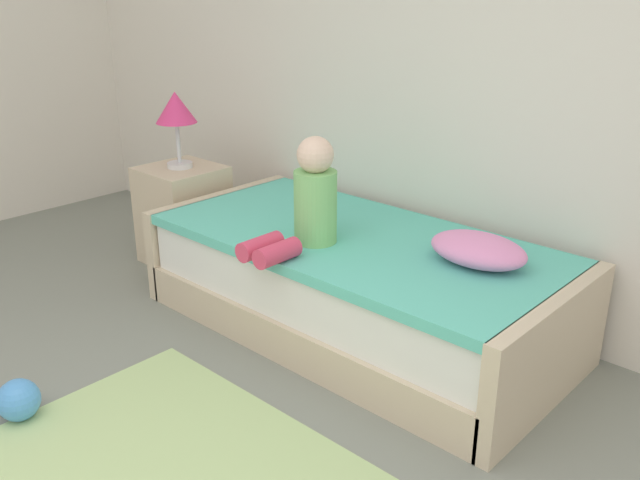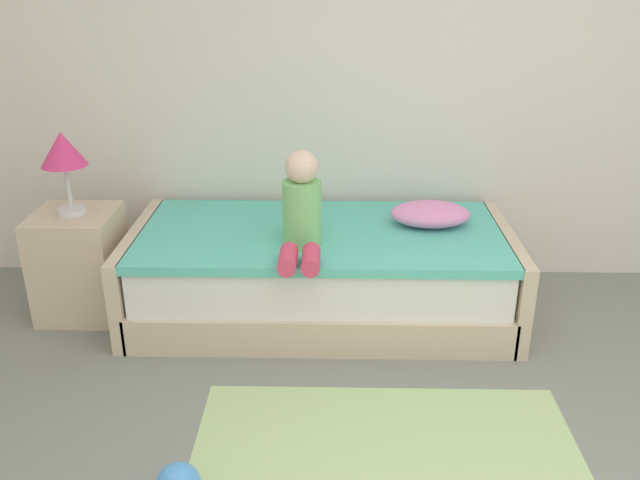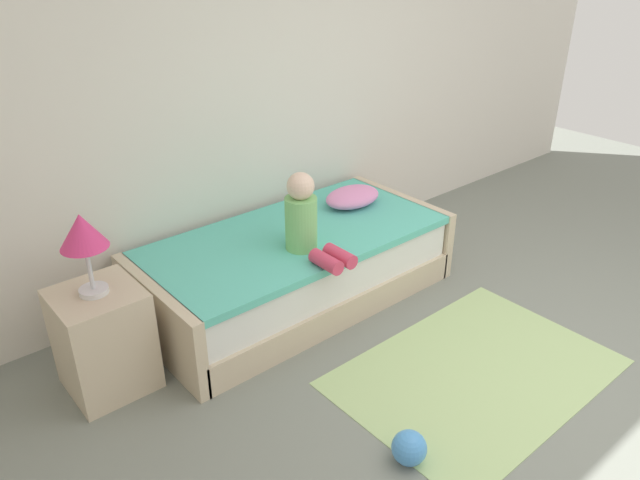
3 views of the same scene
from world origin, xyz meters
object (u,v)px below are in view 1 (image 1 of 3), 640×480
object	(u,v)px
nightstand	(184,215)
bed	(354,284)
toy_ball	(19,400)
child_figure	(308,202)
pillow	(478,250)
table_lamp	(176,111)

from	to	relation	value
nightstand	bed	bearing A→B (deg)	1.11
toy_ball	bed	bearing A→B (deg)	71.58
child_figure	pillow	xyz separation A→B (m)	(0.70, 0.33, -0.14)
table_lamp	toy_ball	xyz separation A→B (m)	(0.85, -1.46, -0.85)
nightstand	toy_ball	size ratio (longest dim) A/B	3.52
child_figure	pillow	world-z (taller)	child_figure
table_lamp	child_figure	bearing A→B (deg)	-9.14
bed	toy_ball	world-z (taller)	bed
pillow	toy_ball	xyz separation A→B (m)	(-1.10, -1.59, -0.48)
nightstand	pillow	size ratio (longest dim) A/B	1.36
nightstand	toy_ball	bearing A→B (deg)	-59.73
nightstand	pillow	world-z (taller)	pillow
nightstand	table_lamp	bearing A→B (deg)	0.00
nightstand	toy_ball	xyz separation A→B (m)	(0.85, -1.46, -0.21)
bed	pillow	bearing A→B (deg)	9.36
child_figure	toy_ball	xyz separation A→B (m)	(-0.40, -1.26, -0.62)
table_lamp	child_figure	world-z (taller)	table_lamp
table_lamp	pillow	bearing A→B (deg)	3.69
table_lamp	toy_ball	distance (m)	1.90
table_lamp	toy_ball	world-z (taller)	table_lamp
bed	nightstand	world-z (taller)	nightstand
bed	child_figure	world-z (taller)	child_figure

